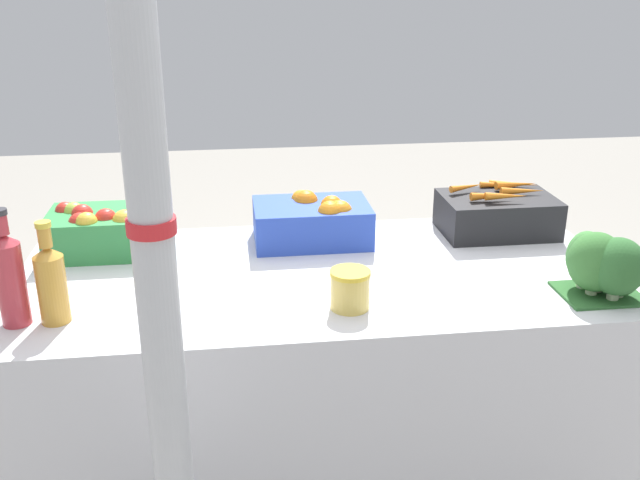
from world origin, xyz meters
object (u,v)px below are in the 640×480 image
object	(u,v)px
juice_bottle_ruby	(10,277)
juice_bottle_amber	(51,282)
support_pole	(156,281)
pickle_jar	(350,289)
apple_crate	(107,229)
orange_crate	(313,220)
carrot_crate	(498,213)
broccoli_pile	(603,265)

from	to	relation	value
juice_bottle_ruby	juice_bottle_amber	bearing A→B (deg)	0.00
support_pole	pickle_jar	xyz separation A→B (m)	(0.45, 0.43, -0.24)
juice_bottle_ruby	pickle_jar	world-z (taller)	juice_bottle_ruby
apple_crate	juice_bottle_amber	size ratio (longest dim) A/B	1.39
juice_bottle_ruby	juice_bottle_amber	size ratio (longest dim) A/B	1.13
apple_crate	juice_bottle_amber	world-z (taller)	juice_bottle_amber
orange_crate	carrot_crate	bearing A→B (deg)	0.26
carrot_crate	pickle_jar	bearing A→B (deg)	-139.49
apple_crate	orange_crate	distance (m)	0.66
apple_crate	pickle_jar	bearing A→B (deg)	-35.84
orange_crate	carrot_crate	xyz separation A→B (m)	(0.63, 0.00, -0.00)
carrot_crate	juice_bottle_ruby	xyz separation A→B (m)	(-1.45, -0.49, 0.06)
broccoli_pile	pickle_jar	xyz separation A→B (m)	(-0.70, 0.02, -0.04)
apple_crate	juice_bottle_ruby	bearing A→B (deg)	-108.55
apple_crate	carrot_crate	world-z (taller)	carrot_crate
orange_crate	broccoli_pile	distance (m)	0.90
orange_crate	broccoli_pile	size ratio (longest dim) A/B	1.71
apple_crate	juice_bottle_amber	distance (m)	0.49
juice_bottle_ruby	juice_bottle_amber	distance (m)	0.10
apple_crate	broccoli_pile	size ratio (longest dim) A/B	1.71
broccoli_pile	juice_bottle_ruby	bearing A→B (deg)	178.51
support_pole	juice_bottle_ruby	bearing A→B (deg)	132.17
orange_crate	juice_bottle_amber	xyz separation A→B (m)	(-0.72, -0.48, 0.04)
orange_crate	broccoli_pile	world-z (taller)	broccoli_pile
orange_crate	pickle_jar	xyz separation A→B (m)	(0.04, -0.51, -0.02)
orange_crate	pickle_jar	distance (m)	0.51
apple_crate	juice_bottle_amber	xyz separation A→B (m)	(-0.06, -0.48, 0.04)
support_pole	broccoli_pile	bearing A→B (deg)	19.72
orange_crate	juice_bottle_ruby	world-z (taller)	juice_bottle_ruby
juice_bottle_amber	broccoli_pile	bearing A→B (deg)	-1.59
pickle_jar	carrot_crate	bearing A→B (deg)	40.51
support_pole	pickle_jar	size ratio (longest dim) A/B	20.79
support_pole	juice_bottle_amber	size ratio (longest dim) A/B	8.29
apple_crate	broccoli_pile	xyz separation A→B (m)	(1.39, -0.52, 0.02)
support_pole	orange_crate	bearing A→B (deg)	66.18
support_pole	juice_bottle_ruby	size ratio (longest dim) A/B	7.31
carrot_crate	juice_bottle_amber	distance (m)	1.44
support_pole	carrot_crate	world-z (taller)	support_pole
support_pole	apple_crate	world-z (taller)	support_pole
orange_crate	pickle_jar	world-z (taller)	orange_crate
juice_bottle_ruby	carrot_crate	bearing A→B (deg)	18.55
juice_bottle_amber	pickle_jar	xyz separation A→B (m)	(0.76, -0.02, -0.06)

